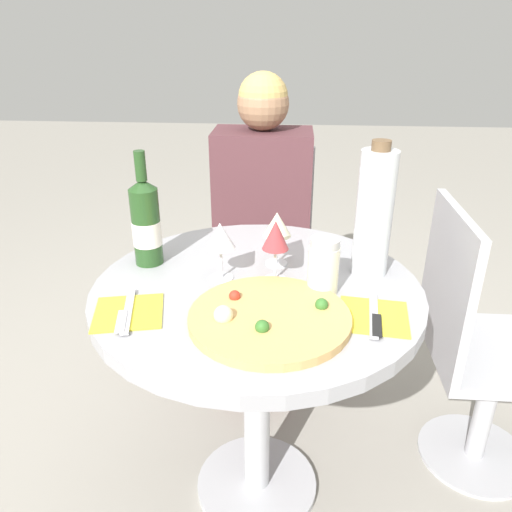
{
  "coord_description": "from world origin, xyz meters",
  "views": [
    {
      "loc": [
        0.08,
        -1.09,
        1.3
      ],
      "look_at": [
        0.0,
        -0.04,
        0.81
      ],
      "focal_mm": 35.0,
      "sensor_mm": 36.0,
      "label": 1
    }
  ],
  "objects_px": {
    "pizza_large": "(268,317)",
    "tall_carafe": "(374,213)",
    "chair_behind_diner": "(263,259)",
    "seated_diner": "(261,250)",
    "chair_empty_side": "(477,352)",
    "dining_table": "(257,328)",
    "wine_bottle": "(146,223)"
  },
  "relations": [
    {
      "from": "seated_diner",
      "to": "chair_empty_side",
      "type": "height_order",
      "value": "seated_diner"
    },
    {
      "from": "pizza_large",
      "to": "tall_carafe",
      "type": "distance_m",
      "value": 0.39
    },
    {
      "from": "chair_behind_diner",
      "to": "pizza_large",
      "type": "distance_m",
      "value": 0.99
    },
    {
      "from": "seated_diner",
      "to": "wine_bottle",
      "type": "bearing_deg",
      "value": 62.71
    },
    {
      "from": "seated_diner",
      "to": "wine_bottle",
      "type": "relative_size",
      "value": 3.77
    },
    {
      "from": "chair_empty_side",
      "to": "chair_behind_diner",
      "type": "bearing_deg",
      "value": -131.54
    },
    {
      "from": "chair_behind_diner",
      "to": "pizza_large",
      "type": "bearing_deg",
      "value": 94.15
    },
    {
      "from": "dining_table",
      "to": "chair_behind_diner",
      "type": "xyz_separation_m",
      "value": [
        -0.03,
        0.77,
        -0.17
      ]
    },
    {
      "from": "chair_behind_diner",
      "to": "tall_carafe",
      "type": "bearing_deg",
      "value": 114.96
    },
    {
      "from": "wine_bottle",
      "to": "tall_carafe",
      "type": "relative_size",
      "value": 0.89
    },
    {
      "from": "seated_diner",
      "to": "wine_bottle",
      "type": "xyz_separation_m",
      "value": [
        -0.27,
        -0.52,
        0.31
      ]
    },
    {
      "from": "seated_diner",
      "to": "pizza_large",
      "type": "relative_size",
      "value": 3.24
    },
    {
      "from": "wine_bottle",
      "to": "chair_empty_side",
      "type": "bearing_deg",
      "value": 4.11
    },
    {
      "from": "seated_diner",
      "to": "tall_carafe",
      "type": "bearing_deg",
      "value": 120.49
    },
    {
      "from": "pizza_large",
      "to": "wine_bottle",
      "type": "xyz_separation_m",
      "value": [
        -0.34,
        0.27,
        0.1
      ]
    },
    {
      "from": "chair_behind_diner",
      "to": "dining_table",
      "type": "bearing_deg",
      "value": 92.3
    },
    {
      "from": "chair_empty_side",
      "to": "pizza_large",
      "type": "distance_m",
      "value": 0.76
    },
    {
      "from": "seated_diner",
      "to": "tall_carafe",
      "type": "distance_m",
      "value": 0.71
    },
    {
      "from": "chair_behind_diner",
      "to": "tall_carafe",
      "type": "relative_size",
      "value": 2.48
    },
    {
      "from": "seated_diner",
      "to": "pizza_large",
      "type": "xyz_separation_m",
      "value": [
        0.07,
        -0.79,
        0.2
      ]
    },
    {
      "from": "chair_behind_diner",
      "to": "wine_bottle",
      "type": "relative_size",
      "value": 2.79
    },
    {
      "from": "seated_diner",
      "to": "tall_carafe",
      "type": "xyz_separation_m",
      "value": [
        0.31,
        -0.53,
        0.36
      ]
    },
    {
      "from": "seated_diner",
      "to": "chair_empty_side",
      "type": "distance_m",
      "value": 0.82
    },
    {
      "from": "chair_behind_diner",
      "to": "seated_diner",
      "type": "distance_m",
      "value": 0.17
    },
    {
      "from": "seated_diner",
      "to": "chair_empty_side",
      "type": "bearing_deg",
      "value": 145.98
    },
    {
      "from": "chair_behind_diner",
      "to": "seated_diner",
      "type": "height_order",
      "value": "seated_diner"
    },
    {
      "from": "chair_empty_side",
      "to": "pizza_large",
      "type": "relative_size",
      "value": 2.4
    },
    {
      "from": "pizza_large",
      "to": "wine_bottle",
      "type": "height_order",
      "value": "wine_bottle"
    },
    {
      "from": "chair_behind_diner",
      "to": "seated_diner",
      "type": "xyz_separation_m",
      "value": [
        -0.0,
        -0.14,
        0.1
      ]
    },
    {
      "from": "chair_behind_diner",
      "to": "wine_bottle",
      "type": "bearing_deg",
      "value": 67.92
    },
    {
      "from": "tall_carafe",
      "to": "pizza_large",
      "type": "bearing_deg",
      "value": -133.69
    },
    {
      "from": "chair_behind_diner",
      "to": "pizza_large",
      "type": "xyz_separation_m",
      "value": [
        0.07,
        -0.93,
        0.31
      ]
    }
  ]
}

